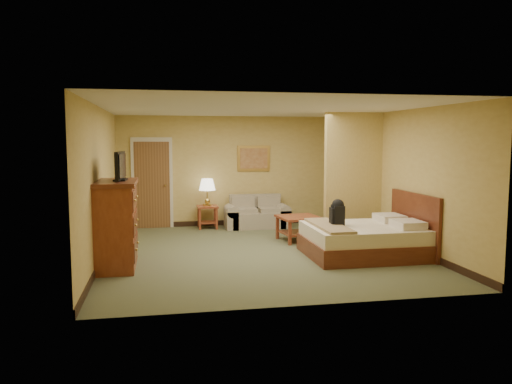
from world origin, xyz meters
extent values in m
plane|color=#545939|center=(0.00, 0.00, 0.00)|extent=(6.00, 6.00, 0.00)
plane|color=white|center=(0.00, 0.00, 2.60)|extent=(6.00, 6.00, 0.00)
cube|color=tan|center=(0.00, 3.00, 1.30)|extent=(5.50, 0.02, 2.60)
cube|color=tan|center=(-2.75, 0.00, 1.30)|extent=(0.02, 6.00, 2.60)
cube|color=tan|center=(2.75, 0.00, 1.30)|extent=(0.02, 6.00, 2.60)
cube|color=tan|center=(2.15, 0.93, 1.30)|extent=(1.20, 0.15, 2.60)
cube|color=beige|center=(-1.95, 2.97, 1.05)|extent=(0.94, 0.06, 2.10)
cube|color=brown|center=(-1.95, 2.96, 1.00)|extent=(0.80, 0.04, 2.00)
cylinder|color=#B69843|center=(-1.65, 2.90, 1.00)|extent=(0.04, 0.12, 0.04)
cube|color=black|center=(0.00, 2.99, 0.06)|extent=(5.50, 0.02, 0.12)
cube|color=gray|center=(0.44, 2.52, 0.19)|extent=(1.23, 0.66, 0.37)
cube|color=gray|center=(0.44, 2.81, 0.56)|extent=(1.23, 0.16, 0.39)
cube|color=gray|center=(-0.17, 2.52, 0.21)|extent=(0.26, 0.66, 0.41)
cube|color=gray|center=(1.06, 2.52, 0.21)|extent=(0.26, 0.66, 0.41)
cube|color=maroon|center=(-0.71, 2.65, 0.51)|extent=(0.48, 0.48, 0.04)
cube|color=maroon|center=(-0.71, 2.65, 0.14)|extent=(0.40, 0.40, 0.03)
cube|color=maroon|center=(-0.90, 2.46, 0.24)|extent=(0.05, 0.05, 0.49)
cube|color=maroon|center=(-0.51, 2.46, 0.24)|extent=(0.05, 0.05, 0.49)
cube|color=maroon|center=(-0.90, 2.84, 0.24)|extent=(0.05, 0.05, 0.49)
cube|color=maroon|center=(-0.51, 2.84, 0.24)|extent=(0.05, 0.05, 0.49)
cylinder|color=#B69843|center=(-0.71, 2.65, 0.55)|extent=(0.19, 0.19, 0.04)
cylinder|color=#B69843|center=(-0.71, 2.65, 0.79)|extent=(0.03, 0.03, 0.32)
cone|color=white|center=(-0.71, 2.65, 1.02)|extent=(0.38, 0.38, 0.26)
cube|color=maroon|center=(0.98, 0.86, 0.48)|extent=(0.88, 0.88, 0.04)
cube|color=maroon|center=(0.98, 0.86, 0.17)|extent=(0.76, 0.76, 0.03)
cube|color=maroon|center=(0.65, 0.52, 0.24)|extent=(0.06, 0.06, 0.47)
cube|color=maroon|center=(1.32, 1.19, 0.24)|extent=(0.06, 0.06, 0.47)
cube|color=#B78E3F|center=(0.44, 2.98, 1.60)|extent=(0.79, 0.03, 0.61)
cube|color=#9A572F|center=(0.44, 2.96, 1.60)|extent=(0.66, 0.02, 0.48)
cube|color=maroon|center=(-2.48, -0.62, 0.67)|extent=(0.61, 1.22, 1.33)
cube|color=#522013|center=(-2.48, -0.62, 1.37)|extent=(0.69, 1.31, 0.07)
cube|color=black|center=(-2.38, -0.62, 1.41)|extent=(0.21, 0.34, 0.03)
cube|color=black|center=(-2.38, -0.62, 1.63)|extent=(0.11, 0.76, 0.45)
cube|color=#522013|center=(1.75, -0.63, 0.15)|extent=(2.00, 1.60, 0.30)
cube|color=#F7EBCA|center=(1.75, -0.63, 0.42)|extent=(1.94, 1.54, 0.24)
cube|color=#522013|center=(2.71, -0.63, 0.55)|extent=(0.06, 1.70, 1.10)
cube|color=#EEE4CE|center=(2.40, -0.98, 0.60)|extent=(0.45, 0.55, 0.14)
cube|color=#EEE4CE|center=(2.40, -0.28, 0.60)|extent=(0.45, 0.55, 0.14)
cube|color=#90774E|center=(1.10, -0.63, 0.56)|extent=(0.45, 1.50, 0.05)
cube|color=black|center=(1.29, -0.56, 0.72)|extent=(0.20, 0.29, 0.37)
sphere|color=black|center=(1.29, -0.56, 0.91)|extent=(0.22, 0.22, 0.22)
camera|label=1|loc=(-1.73, -8.78, 2.05)|focal=35.00mm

